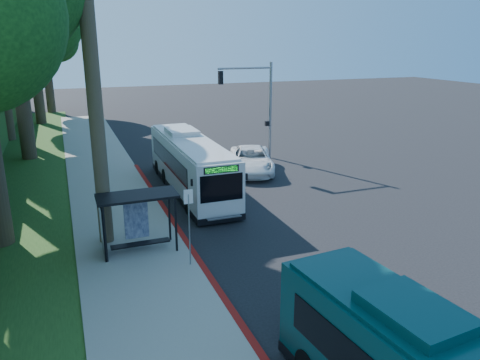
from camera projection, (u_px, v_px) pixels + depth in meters
name	position (u px, v px, depth m)	size (l,w,h in m)	color
ground	(265.00, 208.00, 24.56)	(140.00, 140.00, 0.00)	black
sidewalk	(124.00, 226.00, 22.03)	(4.50, 70.00, 0.12)	gray
red_curb	(194.00, 253.00, 19.25)	(0.25, 30.00, 0.13)	maroon
grass_verge	(0.00, 208.00, 24.55)	(8.00, 70.00, 0.06)	#234719
bus_shelter	(131.00, 212.00, 18.99)	(3.20, 1.51, 2.55)	black
stop_sign_pole	(189.00, 217.00, 17.64)	(0.35, 0.06, 3.17)	gray
traffic_signal_pole	(258.00, 99.00, 33.52)	(4.10, 0.30, 7.00)	gray
tree_2	(12.00, 9.00, 31.74)	(8.82, 8.40, 15.12)	#382B1E
tree_4	(31.00, 27.00, 46.42)	(8.40, 8.00, 14.14)	#382B1E
tree_5	(44.00, 35.00, 54.13)	(7.35, 7.00, 12.86)	#382B1E
white_bus	(190.00, 164.00, 27.00)	(2.47, 11.28, 3.36)	silver
pickup	(251.00, 160.00, 31.19)	(2.70, 5.86, 1.63)	white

